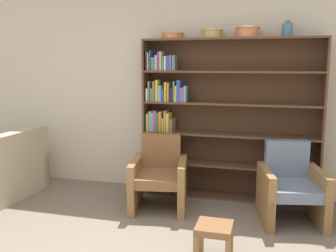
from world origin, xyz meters
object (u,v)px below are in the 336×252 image
at_px(bowl_slate, 247,32).
at_px(armchair_cushioned, 291,187).
at_px(vase_tall, 287,30).
at_px(bowl_olive, 172,35).
at_px(armchair_leather, 159,176).
at_px(footstool, 214,232).
at_px(bookshelf, 213,120).
at_px(bowl_stoneware, 212,33).

relative_size(bowl_slate, armchair_cushioned, 0.35).
height_order(bowl_slate, vase_tall, vase_tall).
height_order(bowl_olive, vase_tall, vase_tall).
bearing_deg(armchair_leather, footstool, 116.58).
xyz_separation_m(bookshelf, armchair_leather, (-0.55, -0.56, -0.62)).
bearing_deg(bowl_olive, vase_tall, 0.00).
bearing_deg(bowl_olive, bookshelf, 2.20).
distance_m(bookshelf, vase_tall, 1.38).
relative_size(armchair_leather, footstool, 2.50).
relative_size(bookshelf, vase_tall, 11.92).
bearing_deg(bowl_stoneware, footstool, -79.68).
relative_size(bowl_stoneware, armchair_cushioned, 0.31).
distance_m(bowl_slate, vase_tall, 0.45).
xyz_separation_m(bowl_slate, footstool, (-0.12, -1.63, -1.81)).
height_order(bowl_olive, bowl_stoneware, bowl_stoneware).
xyz_separation_m(armchair_leather, footstool, (0.82, -1.10, -0.11)).
height_order(bowl_slate, armchair_cushioned, bowl_slate).
height_order(bowl_olive, bowl_slate, bowl_slate).
distance_m(bookshelf, bowl_slate, 1.15).
distance_m(bowl_slate, armchair_cushioned, 1.87).
height_order(vase_tall, armchair_leather, vase_tall).
height_order(armchair_cushioned, footstool, armchair_cushioned).
height_order(armchair_leather, armchair_cushioned, same).
height_order(bowl_stoneware, bowl_slate, bowl_slate).
bearing_deg(vase_tall, footstool, -109.50).
bearing_deg(bowl_stoneware, bowl_olive, -180.00).
xyz_separation_m(bowl_stoneware, vase_tall, (0.88, 0.00, 0.02)).
distance_m(armchair_leather, armchair_cushioned, 1.50).
distance_m(vase_tall, armchair_cushioned, 1.80).
bearing_deg(bowl_slate, footstool, -94.34).
bearing_deg(vase_tall, bowl_stoneware, 180.00).
bearing_deg(bowl_stoneware, bowl_slate, 0.00).
distance_m(vase_tall, footstool, 2.52).
distance_m(bookshelf, bowl_stoneware, 1.07).
bearing_deg(armchair_leather, bookshelf, -144.79).
bearing_deg(footstool, armchair_cushioned, 58.28).
height_order(bowl_slate, footstool, bowl_slate).
relative_size(bowl_slate, armchair_leather, 0.35).
height_order(bowl_stoneware, vase_tall, vase_tall).
relative_size(bowl_slate, footstool, 0.87).
bearing_deg(bowl_stoneware, armchair_leather, -134.17).
relative_size(bookshelf, bowl_olive, 7.57).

